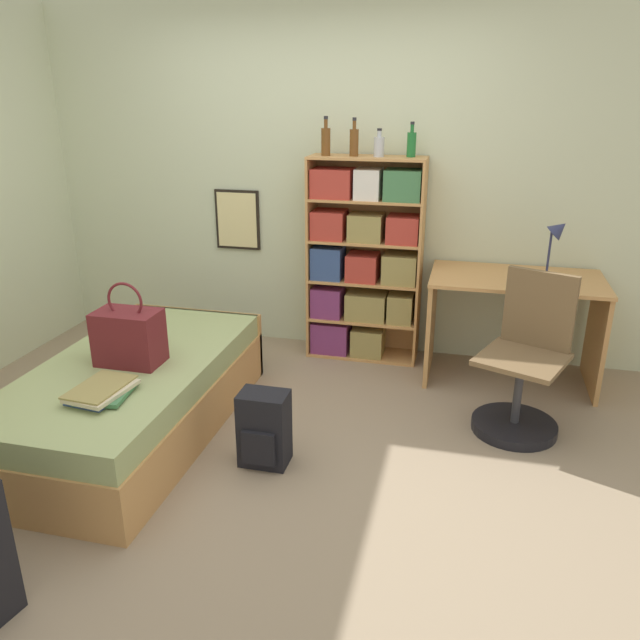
# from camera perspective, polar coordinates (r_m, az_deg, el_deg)

# --- Properties ---
(ground_plane) EXTENTS (14.00, 14.00, 0.00)m
(ground_plane) POSITION_cam_1_polar(r_m,az_deg,el_deg) (3.73, -5.87, -11.43)
(ground_plane) COLOR gray
(wall_back) EXTENTS (10.00, 0.09, 2.60)m
(wall_back) POSITION_cam_1_polar(r_m,az_deg,el_deg) (4.84, 0.34, 12.49)
(wall_back) COLOR beige
(wall_back) RESTS_ON ground_plane
(bed) EXTENTS (0.98, 1.92, 0.46)m
(bed) POSITION_cam_1_polar(r_m,az_deg,el_deg) (3.94, -16.60, -6.62)
(bed) COLOR tan
(bed) RESTS_ON ground_plane
(handbag) EXTENTS (0.37, 0.23, 0.49)m
(handbag) POSITION_cam_1_polar(r_m,az_deg,el_deg) (3.75, -17.07, -1.45)
(handbag) COLOR maroon
(handbag) RESTS_ON bed
(book_stack_on_bed) EXTENTS (0.29, 0.38, 0.06)m
(book_stack_on_bed) POSITION_cam_1_polar(r_m,az_deg,el_deg) (3.43, -19.23, -6.16)
(book_stack_on_bed) COLOR #334C84
(book_stack_on_bed) RESTS_ON bed
(bookcase) EXTENTS (0.84, 0.31, 1.52)m
(bookcase) POSITION_cam_1_polar(r_m,az_deg,el_deg) (4.68, 3.88, 5.32)
(bookcase) COLOR tan
(bookcase) RESTS_ON ground_plane
(bottle_green) EXTENTS (0.07, 0.07, 0.27)m
(bottle_green) POSITION_cam_1_polar(r_m,az_deg,el_deg) (4.57, 0.53, 16.08)
(bottle_green) COLOR brown
(bottle_green) RESTS_ON bookcase
(bottle_brown) EXTENTS (0.06, 0.06, 0.26)m
(bottle_brown) POSITION_cam_1_polar(r_m,az_deg,el_deg) (4.53, 3.13, 15.98)
(bottle_brown) COLOR brown
(bottle_brown) RESTS_ON bookcase
(bottle_clear) EXTENTS (0.07, 0.07, 0.19)m
(bottle_clear) POSITION_cam_1_polar(r_m,az_deg,el_deg) (4.50, 5.42, 15.56)
(bottle_clear) COLOR #B7BCC1
(bottle_clear) RESTS_ON bookcase
(bottle_blue) EXTENTS (0.06, 0.06, 0.24)m
(bottle_blue) POSITION_cam_1_polar(r_m,az_deg,el_deg) (4.52, 8.37, 15.67)
(bottle_blue) COLOR #1E6B2D
(bottle_blue) RESTS_ON bookcase
(desk) EXTENTS (1.16, 0.66, 0.76)m
(desk) POSITION_cam_1_polar(r_m,az_deg,el_deg) (4.53, 17.28, 0.90)
(desk) COLOR tan
(desk) RESTS_ON ground_plane
(desk_lamp) EXTENTS (0.19, 0.14, 0.42)m
(desk_lamp) POSITION_cam_1_polar(r_m,az_deg,el_deg) (4.43, 20.81, 7.01)
(desk_lamp) COLOR navy
(desk_lamp) RESTS_ON desk
(desk_chair) EXTENTS (0.60, 0.60, 0.96)m
(desk_chair) POSITION_cam_1_polar(r_m,az_deg,el_deg) (3.96, 17.98, -5.42)
(desk_chair) COLOR black
(desk_chair) RESTS_ON ground_plane
(backpack) EXTENTS (0.27, 0.22, 0.43)m
(backpack) POSITION_cam_1_polar(r_m,az_deg,el_deg) (3.48, -5.13, -9.92)
(backpack) COLOR black
(backpack) RESTS_ON ground_plane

